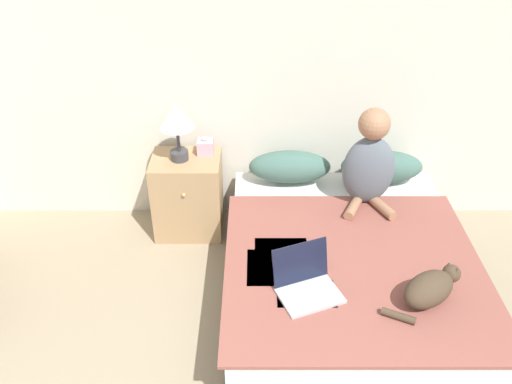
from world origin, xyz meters
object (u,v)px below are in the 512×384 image
cat_tabby (428,288)px  laptop_open (305,284)px  pillow_far (379,167)px  table_lamp (174,121)px  pillow_near (288,167)px  person_sitting (367,163)px  nightstand (186,195)px  bed (345,271)px  tissue_box (203,147)px

cat_tabby → laptop_open: size_ratio=1.12×
pillow_far → table_lamp: (-1.54, -0.05, 0.42)m
pillow_near → person_sitting: size_ratio=0.86×
nightstand → cat_tabby: bearing=-40.1°
person_sitting → table_lamp: person_sitting is taller
bed → table_lamp: table_lamp is taller
person_sitting → pillow_near: bearing=151.3°
pillow_near → cat_tabby: 1.51m
cat_tabby → tissue_box: tissue_box is taller
cat_tabby → table_lamp: (-1.55, 1.27, 0.44)m
bed → laptop_open: 0.59m
laptop_open → nightstand: bearing=102.9°
nightstand → table_lamp: table_lamp is taller
pillow_near → nightstand: size_ratio=0.97×
bed → cat_tabby: (0.37, -0.51, 0.32)m
person_sitting → nightstand: 1.42m
table_lamp → tissue_box: 0.34m
pillow_near → pillow_far: (0.70, 0.00, 0.00)m
laptop_open → pillow_near: bearing=69.8°
table_lamp → pillow_far: bearing=2.0°
tissue_box → table_lamp: bearing=-153.3°
cat_tabby → nightstand: (-1.51, 1.27, -0.20)m
bed → tissue_box: 1.40m
pillow_near → tissue_box: bearing=176.4°
bed → person_sitting: size_ratio=2.67×
pillow_near → pillow_far: same height
pillow_near → laptop_open: bearing=-88.3°
bed → laptop_open: (-0.31, -0.42, 0.27)m
person_sitting → tissue_box: person_sitting is taller
pillow_near → table_lamp: table_lamp is taller
pillow_far → tissue_box: (-1.35, 0.04, 0.15)m
person_sitting → pillow_far: bearing=60.4°
bed → person_sitting: person_sitting is taller
bed → tissue_box: (-0.99, 0.86, 0.49)m
nightstand → tissue_box: 0.42m
bed → laptop_open: laptop_open is taller
person_sitting → table_lamp: 1.41m
pillow_far → pillow_near: bearing=180.0°
pillow_far → cat_tabby: bearing=-89.2°
pillow_far → cat_tabby: (0.02, -1.32, -0.02)m
pillow_near → table_lamp: size_ratio=1.43×
bed → table_lamp: size_ratio=4.46×
table_lamp → tissue_box: size_ratio=3.14×
person_sitting → tissue_box: 1.23m
person_sitting → cat_tabby: (0.19, -1.03, -0.22)m
person_sitting → table_lamp: bearing=170.0°
person_sitting → tissue_box: bearing=164.2°
pillow_far → tissue_box: 1.36m
pillow_near → nightstand: 0.82m
tissue_box → pillow_far: bearing=-1.7°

